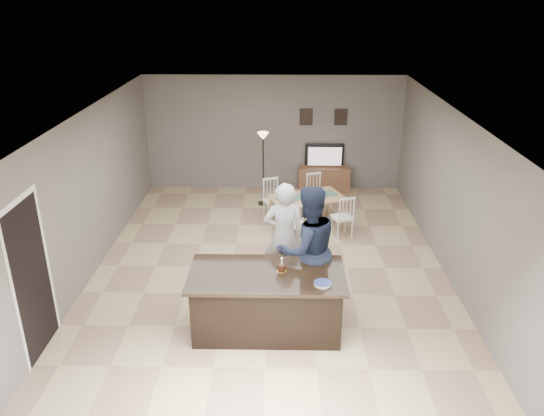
{
  "coord_description": "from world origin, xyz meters",
  "views": [
    {
      "loc": [
        0.19,
        -8.14,
        4.51
      ],
      "look_at": [
        0.04,
        -0.3,
        1.24
      ],
      "focal_mm": 35.0,
      "sensor_mm": 36.0,
      "label": 1
    }
  ],
  "objects_px": {
    "television": "(325,156)",
    "woman": "(284,236)",
    "plate_stack": "(323,284)",
    "dining_table": "(307,202)",
    "tv_console": "(324,179)",
    "birthday_cake": "(282,268)",
    "floor_lamp": "(263,149)",
    "kitchen_island": "(267,301)",
    "man": "(308,250)"
  },
  "relations": [
    {
      "from": "kitchen_island",
      "to": "birthday_cake",
      "type": "bearing_deg",
      "value": 16.45
    },
    {
      "from": "man",
      "to": "floor_lamp",
      "type": "relative_size",
      "value": 1.19
    },
    {
      "from": "woman",
      "to": "dining_table",
      "type": "relative_size",
      "value": 0.9
    },
    {
      "from": "dining_table",
      "to": "floor_lamp",
      "type": "xyz_separation_m",
      "value": [
        -0.91,
        1.25,
        0.73
      ]
    },
    {
      "from": "kitchen_island",
      "to": "plate_stack",
      "type": "relative_size",
      "value": 9.17
    },
    {
      "from": "kitchen_island",
      "to": "plate_stack",
      "type": "height_order",
      "value": "plate_stack"
    },
    {
      "from": "birthday_cake",
      "to": "floor_lamp",
      "type": "xyz_separation_m",
      "value": [
        -0.41,
        4.67,
        0.33
      ]
    },
    {
      "from": "birthday_cake",
      "to": "dining_table",
      "type": "bearing_deg",
      "value": 81.8
    },
    {
      "from": "man",
      "to": "plate_stack",
      "type": "distance_m",
      "value": 0.86
    },
    {
      "from": "plate_stack",
      "to": "floor_lamp",
      "type": "relative_size",
      "value": 0.14
    },
    {
      "from": "man",
      "to": "plate_stack",
      "type": "relative_size",
      "value": 8.4
    },
    {
      "from": "tv_console",
      "to": "birthday_cake",
      "type": "height_order",
      "value": "birthday_cake"
    },
    {
      "from": "tv_console",
      "to": "plate_stack",
      "type": "relative_size",
      "value": 5.12
    },
    {
      "from": "television",
      "to": "floor_lamp",
      "type": "distance_m",
      "value": 1.73
    },
    {
      "from": "tv_console",
      "to": "television",
      "type": "height_order",
      "value": "television"
    },
    {
      "from": "tv_console",
      "to": "television",
      "type": "distance_m",
      "value": 0.57
    },
    {
      "from": "television",
      "to": "plate_stack",
      "type": "distance_m",
      "value": 5.95
    },
    {
      "from": "woman",
      "to": "plate_stack",
      "type": "relative_size",
      "value": 7.62
    },
    {
      "from": "dining_table",
      "to": "tv_console",
      "type": "bearing_deg",
      "value": 55.72
    },
    {
      "from": "kitchen_island",
      "to": "woman",
      "type": "xyz_separation_m",
      "value": [
        0.24,
        1.18,
        0.44
      ]
    },
    {
      "from": "television",
      "to": "plate_stack",
      "type": "height_order",
      "value": "television"
    },
    {
      "from": "birthday_cake",
      "to": "woman",
      "type": "bearing_deg",
      "value": 88.24
    },
    {
      "from": "plate_stack",
      "to": "woman",
      "type": "bearing_deg",
      "value": 108.96
    },
    {
      "from": "plate_stack",
      "to": "floor_lamp",
      "type": "distance_m",
      "value": 5.13
    },
    {
      "from": "television",
      "to": "dining_table",
      "type": "relative_size",
      "value": 0.46
    },
    {
      "from": "television",
      "to": "woman",
      "type": "bearing_deg",
      "value": 77.83
    },
    {
      "from": "kitchen_island",
      "to": "television",
      "type": "relative_size",
      "value": 2.35
    },
    {
      "from": "woman",
      "to": "birthday_cake",
      "type": "xyz_separation_m",
      "value": [
        -0.03,
        -1.12,
        0.06
      ]
    },
    {
      "from": "kitchen_island",
      "to": "tv_console",
      "type": "relative_size",
      "value": 1.79
    },
    {
      "from": "television",
      "to": "dining_table",
      "type": "distance_m",
      "value": 2.24
    },
    {
      "from": "television",
      "to": "plate_stack",
      "type": "relative_size",
      "value": 3.9
    },
    {
      "from": "woman",
      "to": "man",
      "type": "height_order",
      "value": "man"
    },
    {
      "from": "woman",
      "to": "dining_table",
      "type": "xyz_separation_m",
      "value": [
        0.46,
        2.3,
        -0.34
      ]
    },
    {
      "from": "plate_stack",
      "to": "floor_lamp",
      "type": "xyz_separation_m",
      "value": [
        -0.95,
        5.03,
        0.36
      ]
    },
    {
      "from": "television",
      "to": "birthday_cake",
      "type": "height_order",
      "value": "television"
    },
    {
      "from": "dining_table",
      "to": "birthday_cake",
      "type": "bearing_deg",
      "value": -118.92
    },
    {
      "from": "tv_console",
      "to": "birthday_cake",
      "type": "relative_size",
      "value": 5.59
    },
    {
      "from": "television",
      "to": "floor_lamp",
      "type": "bearing_deg",
      "value": 32.75
    },
    {
      "from": "plate_stack",
      "to": "dining_table",
      "type": "relative_size",
      "value": 0.12
    },
    {
      "from": "woman",
      "to": "kitchen_island",
      "type": "bearing_deg",
      "value": 74.53
    },
    {
      "from": "dining_table",
      "to": "floor_lamp",
      "type": "relative_size",
      "value": 1.2
    },
    {
      "from": "television",
      "to": "plate_stack",
      "type": "bearing_deg",
      "value": 85.6
    },
    {
      "from": "tv_console",
      "to": "woman",
      "type": "distance_m",
      "value": 4.54
    },
    {
      "from": "man",
      "to": "birthday_cake",
      "type": "relative_size",
      "value": 9.17
    },
    {
      "from": "tv_console",
      "to": "floor_lamp",
      "type": "distance_m",
      "value": 1.91
    },
    {
      "from": "plate_stack",
      "to": "birthday_cake",
      "type": "bearing_deg",
      "value": 146.7
    },
    {
      "from": "man",
      "to": "birthday_cake",
      "type": "xyz_separation_m",
      "value": [
        -0.38,
        -0.49,
        -0.03
      ]
    },
    {
      "from": "man",
      "to": "birthday_cake",
      "type": "distance_m",
      "value": 0.62
    },
    {
      "from": "kitchen_island",
      "to": "television",
      "type": "distance_m",
      "value": 5.78
    },
    {
      "from": "tv_console",
      "to": "man",
      "type": "distance_m",
      "value": 5.1
    }
  ]
}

